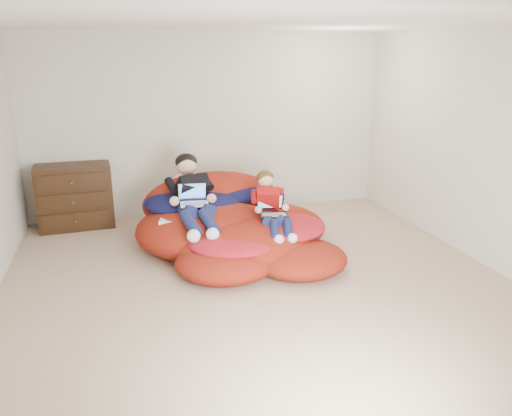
# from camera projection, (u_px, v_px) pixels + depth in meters

# --- Properties ---
(room_shell) EXTENTS (5.10, 5.10, 2.77)m
(room_shell) POSITION_uv_depth(u_px,v_px,m) (258.00, 262.00, 4.97)
(room_shell) COLOR tan
(room_shell) RESTS_ON ground
(dresser) EXTENTS (0.96, 0.56, 0.84)m
(dresser) POSITION_uv_depth(u_px,v_px,m) (75.00, 196.00, 6.51)
(dresser) COLOR black
(dresser) RESTS_ON ground
(beanbag_pile) EXTENTS (2.26, 2.28, 0.88)m
(beanbag_pile) POSITION_uv_depth(u_px,v_px,m) (232.00, 227.00, 5.85)
(beanbag_pile) COLOR maroon
(beanbag_pile) RESTS_ON ground
(cream_pillow) EXTENTS (0.42, 0.27, 0.27)m
(cream_pillow) POSITION_uv_depth(u_px,v_px,m) (188.00, 182.00, 6.42)
(cream_pillow) COLOR #EBE6CC
(cream_pillow) RESTS_ON beanbag_pile
(older_boy) EXTENTS (0.45, 1.33, 0.72)m
(older_boy) POSITION_uv_depth(u_px,v_px,m) (192.00, 192.00, 5.76)
(older_boy) COLOR black
(older_boy) RESTS_ON beanbag_pile
(younger_boy) EXTENTS (0.34, 0.92, 0.61)m
(younger_boy) POSITION_uv_depth(u_px,v_px,m) (271.00, 204.00, 5.59)
(younger_boy) COLOR #AF110F
(younger_boy) RESTS_ON beanbag_pile
(laptop_white) EXTENTS (0.33, 0.34, 0.22)m
(laptop_white) POSITION_uv_depth(u_px,v_px,m) (193.00, 198.00, 5.65)
(laptop_white) COLOR white
(laptop_white) RESTS_ON older_boy
(laptop_black) EXTENTS (0.34, 0.35, 0.21)m
(laptop_black) POSITION_uv_depth(u_px,v_px,m) (272.00, 209.00, 5.56)
(laptop_black) COLOR black
(laptop_black) RESTS_ON younger_boy
(power_adapter) EXTENTS (0.18, 0.18, 0.06)m
(power_adapter) POSITION_uv_depth(u_px,v_px,m) (166.00, 222.00, 5.52)
(power_adapter) COLOR white
(power_adapter) RESTS_ON beanbag_pile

